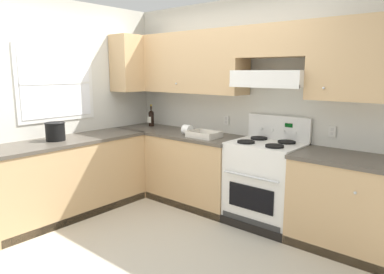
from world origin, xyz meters
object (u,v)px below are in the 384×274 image
at_px(stove, 265,182).
at_px(bowl, 204,135).
at_px(wine_bottle, 151,117).
at_px(paper_towel_roll, 187,130).
at_px(bucket, 55,131).

relative_size(stove, bowl, 3.24).
xyz_separation_m(wine_bottle, paper_towel_roll, (0.87, -0.21, -0.06)).
bearing_deg(wine_bottle, stove, -2.99).
height_order(bowl, paper_towel_roll, paper_towel_roll).
height_order(bucket, paper_towel_roll, bucket).
bearing_deg(paper_towel_roll, bowl, 0.45).
bearing_deg(bowl, paper_towel_roll, -179.55).
xyz_separation_m(wine_bottle, bucket, (-0.04, -1.47, -0.01)).
height_order(wine_bottle, bucket, wine_bottle).
bearing_deg(stove, paper_towel_roll, -174.24).
height_order(wine_bottle, paper_towel_roll, wine_bottle).
distance_m(bucket, paper_towel_roll, 1.55).
height_order(wine_bottle, bowl, wine_bottle).
xyz_separation_m(wine_bottle, bowl, (1.14, -0.20, -0.10)).
bearing_deg(wine_bottle, paper_towel_roll, -13.31).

